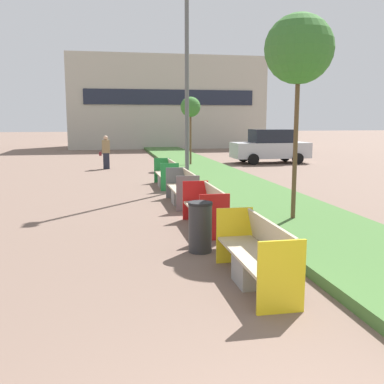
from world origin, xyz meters
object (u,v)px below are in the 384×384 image
Objects in this scene: bench_yellow_frame at (256,260)px; parked_car_distant at (270,147)px; bench_green_frame at (167,176)px; sapling_tree_near at (299,50)px; bench_red_frame at (206,213)px; sapling_tree_far at (190,108)px; bench_grey_frame at (183,191)px; street_lamp_post at (187,62)px; litter_bin at (200,227)px; pedestrian_walking at (106,152)px.

parked_car_distant is (6.80, 17.64, 0.54)m from bench_yellow_frame.
sapling_tree_near is (2.01, -6.59, 3.50)m from bench_green_frame.
sapling_tree_far is (2.02, 12.61, 2.60)m from bench_red_frame.
parked_car_distant is (4.78, 14.28, -2.96)m from sapling_tree_near.
bench_yellow_frame is at bearing -90.00° from bench_green_frame.
bench_grey_frame is (0.00, 3.03, 0.00)m from bench_red_frame.
street_lamp_post reaches higher than bench_green_frame.
sapling_tree_far is (2.01, 9.58, 2.59)m from bench_grey_frame.
parked_car_distant is at bearing 64.41° from bench_red_frame.
sapling_tree_near is 1.10× the size of parked_car_distant.
sapling_tree_near reaches higher than bench_green_frame.
bench_red_frame reaches higher than litter_bin.
litter_bin is (-0.48, 1.75, 0.09)m from bench_yellow_frame.
bench_grey_frame is 0.50× the size of parked_car_distant.
bench_grey_frame is 5.10m from sapling_tree_near.
bench_green_frame reaches higher than litter_bin.
sapling_tree_far is 0.83× the size of parked_car_distant.
bench_yellow_frame is at bearing -97.15° from sapling_tree_far.
bench_yellow_frame is 1.82m from litter_bin.
parked_car_distant reaches higher than bench_yellow_frame.
street_lamp_post is 4.81× the size of pedestrian_walking.
bench_grey_frame is 0.99× the size of bench_green_frame.
bench_green_frame is at bearing -71.28° from pedestrian_walking.
bench_red_frame is 15.75m from parked_car_distant.
bench_red_frame is 13.02m from pedestrian_walking.
bench_green_frame is 6.71m from pedestrian_walking.
pedestrian_walking reaches higher than bench_red_frame.
bench_red_frame is 13.04m from sapling_tree_far.
litter_bin is at bearing -98.31° from street_lamp_post.
bench_green_frame is (0.00, 9.94, 0.00)m from bench_yellow_frame.
parked_car_distant is at bearing 8.63° from pedestrian_walking.
sapling_tree_near is at bearing -76.52° from street_lamp_post.
parked_car_distant reaches higher than bench_green_frame.
sapling_tree_far reaches higher than bench_green_frame.
sapling_tree_near reaches higher than sapling_tree_far.
sapling_tree_far reaches higher than litter_bin.
bench_yellow_frame and bench_green_frame have the same top height.
bench_grey_frame is 0.27× the size of street_lamp_post.
litter_bin is at bearing -105.68° from bench_red_frame.
bench_green_frame is 6.94m from sapling_tree_far.
pedestrian_walking is (-2.15, 6.34, 0.45)m from bench_green_frame.
sapling_tree_far is at bearing 80.13° from litter_bin.
bench_red_frame is 0.26× the size of street_lamp_post.
parked_car_distant reaches higher than litter_bin.
parked_car_distant is (7.27, 15.89, 0.45)m from litter_bin.
sapling_tree_far is at bearing -161.46° from parked_car_distant.
street_lamp_post is 1.68× the size of sapling_tree_near.
litter_bin is at bearing -114.36° from parked_car_distant.
sapling_tree_near reaches higher than litter_bin.
sapling_tree_near is (1.40, -5.85, -0.42)m from street_lamp_post.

